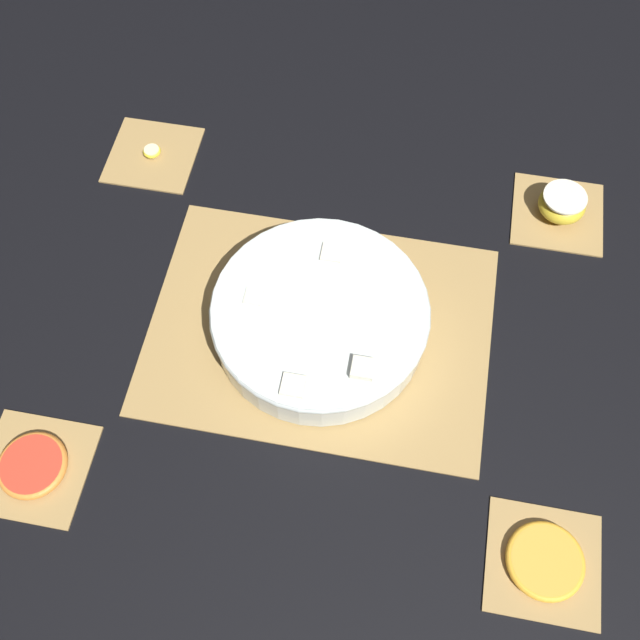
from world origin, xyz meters
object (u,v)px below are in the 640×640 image
apple_half (562,204)px  banana_coin_single (152,151)px  fruit_salad_bowl (320,316)px  orange_slice_whole (545,561)px  grapefruit_slice (32,465)px

apple_half → banana_coin_single: apple_half is taller
fruit_salad_bowl → banana_coin_single: bearing=-39.3°
apple_half → orange_slice_whole: bearing=90.0°
fruit_salad_bowl → apple_half: fruit_salad_bowl is taller
apple_half → orange_slice_whole: apple_half is taller
fruit_salad_bowl → grapefruit_slice: fruit_salad_bowl is taller
fruit_salad_bowl → apple_half: size_ratio=4.19×
apple_half → banana_coin_single: size_ratio=2.50×
fruit_salad_bowl → banana_coin_single: 0.41m
orange_slice_whole → banana_coin_single: orange_slice_whole is taller
grapefruit_slice → fruit_salad_bowl: bearing=-140.7°
orange_slice_whole → grapefruit_slice: 0.63m
banana_coin_single → grapefruit_slice: size_ratio=0.32×
fruit_salad_bowl → apple_half: (-0.32, -0.26, -0.01)m
orange_slice_whole → banana_coin_single: (0.63, -0.52, -0.00)m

